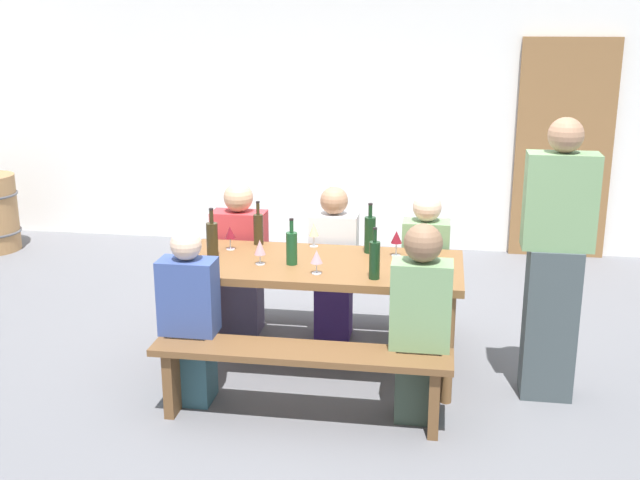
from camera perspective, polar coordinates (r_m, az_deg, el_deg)
ground_plane at (r=5.39m, az=-0.00°, el=-9.23°), size 24.00×24.00×0.00m
back_wall at (r=7.96m, az=3.50°, el=10.94°), size 14.00×0.20×3.20m
wooden_door at (r=7.93m, az=17.18°, el=6.23°), size 0.90×0.06×2.10m
tasting_table at (r=5.14m, az=-0.00°, el=-2.48°), size 1.84×0.83×0.75m
bench_near at (r=4.61m, az=-1.40°, el=-9.06°), size 1.74×0.30×0.45m
bench_far at (r=5.92m, az=1.08°, el=-3.24°), size 1.74×0.30×0.45m
wine_bottle_0 at (r=5.25m, az=-7.80°, el=0.09°), size 0.08×0.08×0.33m
wine_bottle_1 at (r=5.30m, az=3.63°, el=0.45°), size 0.08×0.08×0.34m
wine_bottle_2 at (r=4.78m, az=3.96°, el=-1.39°), size 0.07×0.07×0.32m
wine_bottle_3 at (r=5.05m, az=-2.06°, el=-0.53°), size 0.07×0.07×0.30m
wine_bottle_4 at (r=5.50m, az=-4.48°, el=0.85°), size 0.07×0.07×0.31m
wine_glass_0 at (r=5.24m, az=5.55°, el=0.15°), size 0.07×0.07×0.17m
wine_glass_1 at (r=4.86m, az=-0.25°, el=-1.27°), size 0.08×0.08×0.15m
wine_glass_2 at (r=5.40m, az=-6.52°, el=0.48°), size 0.07×0.07×0.16m
wine_glass_3 at (r=5.06m, az=-4.37°, el=-0.57°), size 0.07×0.07×0.16m
wine_glass_4 at (r=5.43m, az=-0.45°, el=0.70°), size 0.07×0.07×0.17m
seated_guest_near_0 at (r=4.84m, az=-9.40°, el=-5.83°), size 0.34×0.24×1.09m
seated_guest_near_1 at (r=4.59m, az=7.25°, el=-6.18°), size 0.35×0.24×1.18m
seated_guest_far_0 at (r=5.85m, az=-5.79°, el=-1.58°), size 0.39×0.24×1.14m
seated_guest_far_1 at (r=5.71m, az=1.00°, el=-1.92°), size 0.34×0.24×1.13m
seated_guest_far_2 at (r=5.67m, az=7.58°, el=-2.31°), size 0.33×0.24×1.11m
standing_host at (r=4.94m, az=16.59°, el=-1.83°), size 0.41×0.24×1.74m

